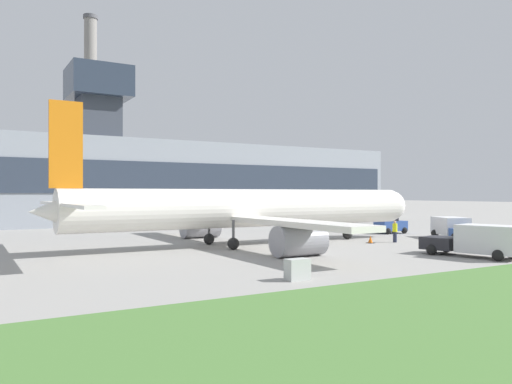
# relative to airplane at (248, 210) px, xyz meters

# --- Properties ---
(ground_plane) EXTENTS (400.00, 400.00, 0.00)m
(ground_plane) POSITION_rel_airplane_xyz_m (-0.95, 1.25, -2.72)
(ground_plane) COLOR #999691
(terminal_building) EXTENTS (83.16, 13.58, 20.72)m
(terminal_building) POSITION_rel_airplane_xyz_m (-1.09, 33.98, 3.12)
(terminal_building) COLOR #8C939E
(terminal_building) RESTS_ON ground_plane
(smokestack_left) EXTENTS (2.70, 2.70, 38.02)m
(smokestack_left) POSITION_rel_airplane_xyz_m (1.59, 64.31, 16.40)
(smokestack_left) COLOR gray
(smokestack_left) RESTS_ON ground_plane
(airplane) EXTENTS (32.16, 28.88, 9.97)m
(airplane) POSITION_rel_airplane_xyz_m (0.00, 0.00, 0.00)
(airplane) COLOR white
(airplane) RESTS_ON ground_plane
(pushback_tug) EXTENTS (3.12, 2.40, 1.75)m
(pushback_tug) POSITION_rel_airplane_xyz_m (18.06, 2.77, -1.95)
(pushback_tug) COLOR #2D4C93
(pushback_tug) RESTS_ON ground_plane
(baggage_truck) EXTENTS (4.51, 6.09, 1.87)m
(baggage_truck) POSITION_rel_airplane_xyz_m (18.71, -4.24, -1.77)
(baggage_truck) COLOR #2D4C93
(baggage_truck) RESTS_ON ground_plane
(fuel_truck) EXTENTS (3.59, 6.34, 2.06)m
(fuel_truck) POSITION_rel_airplane_xyz_m (9.01, -13.65, -1.69)
(fuel_truck) COLOR #232328
(fuel_truck) RESTS_ON ground_plane
(ground_crew_person) EXTENTS (0.46, 0.46, 1.78)m
(ground_crew_person) POSITION_rel_airplane_xyz_m (11.62, -4.07, -1.82)
(ground_crew_person) COLOR #23283D
(ground_crew_person) RESTS_ON ground_plane
(traffic_cone_near_nose) EXTENTS (0.64, 0.64, 0.62)m
(traffic_cone_near_nose) POSITION_rel_airplane_xyz_m (16.17, -8.70, -2.44)
(traffic_cone_near_nose) COLOR black
(traffic_cone_near_nose) RESTS_ON ground_plane
(traffic_cone_wingtip) EXTENTS (0.56, 0.56, 0.60)m
(traffic_cone_wingtip) POSITION_rel_airplane_xyz_m (9.40, -3.56, -2.45)
(traffic_cone_wingtip) COLOR black
(traffic_cone_wingtip) RESTS_ON ground_plane
(utility_cabinet) EXTENTS (1.11, 0.65, 0.99)m
(utility_cabinet) POSITION_rel_airplane_xyz_m (-5.61, -14.71, -2.23)
(utility_cabinet) COLOR #B2B7B2
(utility_cabinet) RESTS_ON ground_plane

